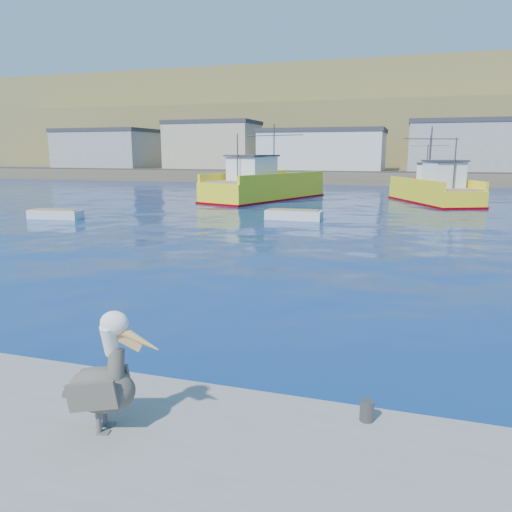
{
  "coord_description": "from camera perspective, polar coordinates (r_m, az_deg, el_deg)",
  "views": [
    {
      "loc": [
        3.43,
        -9.98,
        4.2
      ],
      "look_at": [
        -0.82,
        3.57,
        1.25
      ],
      "focal_mm": 35.0,
      "sensor_mm": 36.0,
      "label": 1
    }
  ],
  "objects": [
    {
      "name": "ground",
      "position": [
        11.36,
        -1.47,
        -9.97
      ],
      "size": [
        260.0,
        260.0,
        0.0
      ],
      "primitive_type": "plane",
      "color": "#081360",
      "rests_on": "ground"
    },
    {
      "name": "dock_bollards",
      "position": [
        8.0,
        -5.43,
        -14.69
      ],
      "size": [
        36.2,
        0.2,
        0.3
      ],
      "color": "#4C4C4C",
      "rests_on": "dock"
    },
    {
      "name": "far_shore",
      "position": [
        119.33,
        16.2,
        13.58
      ],
      "size": [
        200.0,
        81.0,
        24.0
      ],
      "color": "brown",
      "rests_on": "ground"
    },
    {
      "name": "trawler_yellow_a",
      "position": [
        45.57,
        0.85,
        7.92
      ],
      "size": [
        8.81,
        14.38,
        6.81
      ],
      "color": "yellow",
      "rests_on": "ground"
    },
    {
      "name": "trawler_yellow_b",
      "position": [
        44.87,
        19.79,
        6.96
      ],
      "size": [
        7.73,
        11.1,
        6.42
      ],
      "color": "yellow",
      "rests_on": "ground"
    },
    {
      "name": "boat_orange",
      "position": [
        55.57,
        18.94,
        7.79
      ],
      "size": [
        3.77,
        7.42,
        5.94
      ],
      "color": "red",
      "rests_on": "ground"
    },
    {
      "name": "skiff_left",
      "position": [
        34.94,
        -21.93,
        4.37
      ],
      "size": [
        3.52,
        1.56,
        0.74
      ],
      "color": "silver",
      "rests_on": "ground"
    },
    {
      "name": "skiff_mid",
      "position": [
        32.05,
        4.33,
        4.62
      ],
      "size": [
        3.58,
        1.26,
        0.78
      ],
      "color": "silver",
      "rests_on": "ground"
    },
    {
      "name": "pelican",
      "position": [
        7.16,
        -16.91,
        -13.41
      ],
      "size": [
        1.37,
        0.73,
        1.69
      ],
      "color": "#595451",
      "rests_on": "dock"
    }
  ]
}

